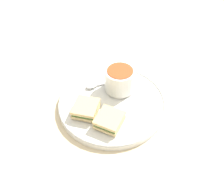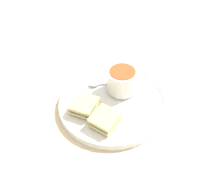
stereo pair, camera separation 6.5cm
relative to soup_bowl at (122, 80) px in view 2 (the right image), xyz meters
The scene contains 7 objects.
ground_plane 0.08m from the soup_bowl, 159.10° to the left, with size 2.40×2.40×0.00m, color beige.
plate 0.07m from the soup_bowl, 159.10° to the left, with size 0.33×0.33×0.02m.
soup_bowl is the anchor object (origin of this frame).
spoon 0.09m from the soup_bowl, 88.06° to the left, with size 0.06×0.11×0.01m.
sandwich_half_near 0.14m from the soup_bowl, 139.41° to the left, with size 0.08×0.08×0.03m.
sandwich_half_far 0.15m from the soup_bowl, behind, with size 0.09×0.09×0.03m.
menu_sheet 0.35m from the soup_bowl, 132.57° to the right, with size 0.31×0.35×0.00m.
Camera 2 is at (-0.45, -0.10, 0.51)m, focal length 35.00 mm.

